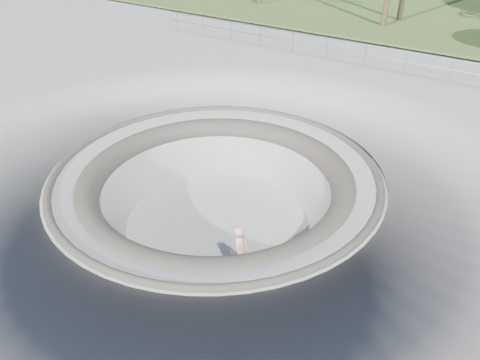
{
  "coord_description": "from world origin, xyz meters",
  "views": [
    {
      "loc": [
        7.7,
        -9.87,
        7.53
      ],
      "look_at": [
        0.78,
        0.18,
        -0.1
      ],
      "focal_mm": 35.0,
      "sensor_mm": 36.0,
      "label": 1
    }
  ],
  "objects": [
    {
      "name": "ground",
      "position": [
        0.0,
        0.0,
        0.0
      ],
      "size": [
        180.0,
        180.0,
        0.0
      ],
      "primitive_type": "plane",
      "color": "#A8A7A2",
      "rests_on": "ground"
    },
    {
      "name": "skate_bowl",
      "position": [
        0.0,
        0.0,
        -1.83
      ],
      "size": [
        14.0,
        14.0,
        4.1
      ],
      "color": "#A8A7A2",
      "rests_on": "ground"
    },
    {
      "name": "safety_railing",
      "position": [
        0.0,
        12.0,
        0.69
      ],
      "size": [
        25.0,
        0.06,
        1.03
      ],
      "color": "gray",
      "rests_on": "ground"
    },
    {
      "name": "skateboard",
      "position": [
        2.13,
        -1.75,
        -1.83
      ],
      "size": [
        0.85,
        0.34,
        0.09
      ],
      "color": "brown",
      "rests_on": "ground"
    },
    {
      "name": "skater",
      "position": [
        2.13,
        -1.75,
        -0.97
      ],
      "size": [
        0.54,
        0.7,
        1.69
      ],
      "primitive_type": "imported",
      "rotation": [
        0.0,
        0.0,
        1.81
      ],
      "color": "beige",
      "rests_on": "skateboard"
    }
  ]
}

